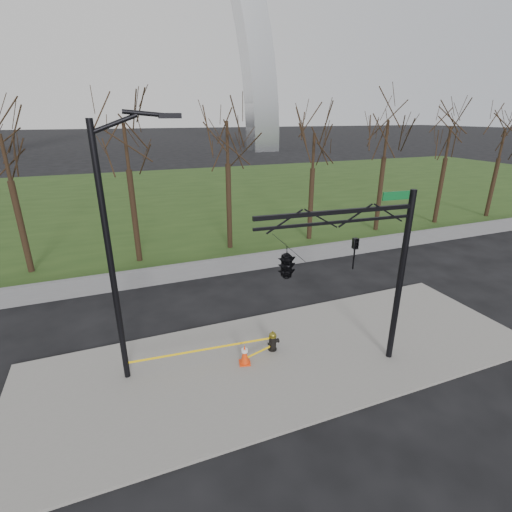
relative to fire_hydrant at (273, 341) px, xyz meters
name	(u,v)px	position (x,y,z in m)	size (l,w,h in m)	color
ground	(288,358)	(0.35, -0.54, -0.45)	(500.00, 500.00, 0.00)	black
sidewalk	(288,357)	(0.35, -0.54, -0.40)	(18.00, 6.00, 0.10)	gray
grass_strip	(163,196)	(0.35, 29.46, -0.42)	(120.00, 40.00, 0.06)	#243E16
guardrail	(223,266)	(0.35, 7.46, 0.00)	(60.00, 0.30, 0.90)	#59595B
tree_row	(228,183)	(2.01, 11.46, 3.70)	(49.30, 4.00, 8.31)	black
fire_hydrant	(273,341)	(0.00, 0.00, 0.00)	(0.48, 0.31, 0.77)	black
traffic_cone	(245,354)	(-1.22, -0.38, 0.01)	(0.46, 0.46, 0.73)	#ED3A0C
street_light	(116,242)	(-4.77, 0.39, 4.24)	(2.39, 0.31, 8.21)	black
traffic_signal_mast	(311,259)	(0.43, -1.61, 3.69)	(5.09, 2.52, 6.00)	black
caution_tape	(215,350)	(-2.12, 0.12, 0.09)	(4.99, 0.78, 0.40)	yellow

